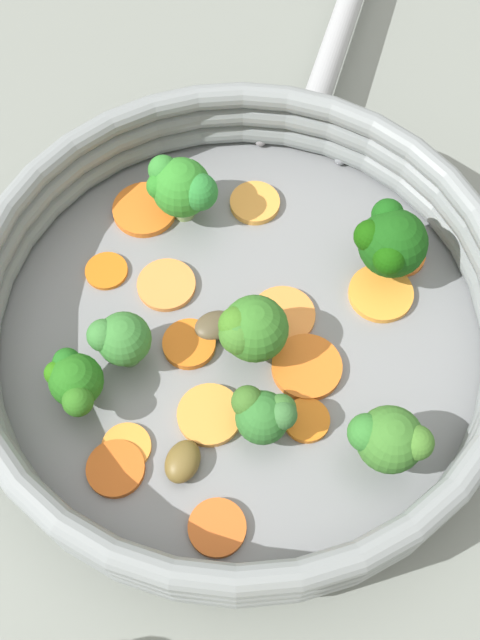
# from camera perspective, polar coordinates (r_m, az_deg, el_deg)

# --- Properties ---
(ground_plane) EXTENTS (4.00, 4.00, 0.00)m
(ground_plane) POSITION_cam_1_polar(r_m,az_deg,el_deg) (0.51, 0.00, -1.59)
(ground_plane) COLOR gray
(skillet) EXTENTS (0.33, 0.33, 0.02)m
(skillet) POSITION_cam_1_polar(r_m,az_deg,el_deg) (0.51, 0.00, -1.20)
(skillet) COLOR gray
(skillet) RESTS_ON ground_plane
(skillet_rim_wall) EXTENTS (0.35, 0.35, 0.05)m
(skillet_rim_wall) POSITION_cam_1_polar(r_m,az_deg,el_deg) (0.47, 0.00, 0.68)
(skillet_rim_wall) COLOR gray
(skillet_rim_wall) RESTS_ON skillet
(skillet_handle) EXTENTS (0.19, 0.16, 0.02)m
(skillet_handle) POSITION_cam_1_polar(r_m,az_deg,el_deg) (0.66, 7.51, 20.76)
(skillet_handle) COLOR #999B9E
(skillet_handle) RESTS_ON skillet
(skillet_rivet_left) EXTENTS (0.01, 0.01, 0.01)m
(skillet_rivet_left) POSITION_cam_1_polar(r_m,az_deg,el_deg) (0.58, 7.67, 12.04)
(skillet_rivet_left) COLOR gray
(skillet_rivet_left) RESTS_ON skillet
(skillet_rivet_right) EXTENTS (0.01, 0.01, 0.01)m
(skillet_rivet_right) POSITION_cam_1_polar(r_m,az_deg,el_deg) (0.58, 1.59, 13.50)
(skillet_rivet_right) COLOR gray
(skillet_rivet_right) RESTS_ON skillet
(carrot_slice_0) EXTENTS (0.06, 0.06, 0.01)m
(carrot_slice_0) POSITION_cam_1_polar(r_m,az_deg,el_deg) (0.47, -2.34, -7.23)
(carrot_slice_0) COLOR orange
(carrot_slice_0) RESTS_ON skillet
(carrot_slice_1) EXTENTS (0.06, 0.06, 0.00)m
(carrot_slice_1) POSITION_cam_1_polar(r_m,az_deg,el_deg) (0.52, 10.68, 2.02)
(carrot_slice_1) COLOR #F99934
(carrot_slice_1) RESTS_ON skillet
(carrot_slice_2) EXTENTS (0.05, 0.05, 0.00)m
(carrot_slice_2) POSITION_cam_1_polar(r_m,az_deg,el_deg) (0.50, 3.30, 0.37)
(carrot_slice_2) COLOR orange
(carrot_slice_2) RESTS_ON skillet
(carrot_slice_3) EXTENTS (0.04, 0.04, 0.00)m
(carrot_slice_3) POSITION_cam_1_polar(r_m,az_deg,el_deg) (0.47, -8.65, -9.54)
(carrot_slice_3) COLOR #F99735
(carrot_slice_3) RESTS_ON skillet
(carrot_slice_4) EXTENTS (0.04, 0.04, 0.01)m
(carrot_slice_4) POSITION_cam_1_polar(r_m,az_deg,el_deg) (0.49, -3.90, -1.83)
(carrot_slice_4) COLOR orange
(carrot_slice_4) RESTS_ON skillet
(carrot_slice_5) EXTENTS (0.06, 0.06, 0.01)m
(carrot_slice_5) POSITION_cam_1_polar(r_m,az_deg,el_deg) (0.55, -7.28, 8.35)
(carrot_slice_5) COLOR orange
(carrot_slice_5) RESTS_ON skillet
(carrot_slice_6) EXTENTS (0.03, 0.03, 0.00)m
(carrot_slice_6) POSITION_cam_1_polar(r_m,az_deg,el_deg) (0.47, 5.04, -7.66)
(carrot_slice_6) COLOR orange
(carrot_slice_6) RESTS_ON skillet
(carrot_slice_7) EXTENTS (0.04, 0.04, 0.00)m
(carrot_slice_7) POSITION_cam_1_polar(r_m,az_deg,el_deg) (0.52, -5.63, 2.69)
(carrot_slice_7) COLOR #F48C40
(carrot_slice_7) RESTS_ON skillet
(carrot_slice_8) EXTENTS (0.05, 0.05, 0.00)m
(carrot_slice_8) POSITION_cam_1_polar(r_m,az_deg,el_deg) (0.54, 12.14, 4.89)
(carrot_slice_8) COLOR orange
(carrot_slice_8) RESTS_ON skillet
(carrot_slice_9) EXTENTS (0.04, 0.04, 0.00)m
(carrot_slice_9) POSITION_cam_1_polar(r_m,az_deg,el_deg) (0.53, -10.14, 3.70)
(carrot_slice_9) COLOR orange
(carrot_slice_9) RESTS_ON skillet
(carrot_slice_10) EXTENTS (0.05, 0.05, 0.00)m
(carrot_slice_10) POSITION_cam_1_polar(r_m,az_deg,el_deg) (0.47, -9.45, -11.11)
(carrot_slice_10) COLOR orange
(carrot_slice_10) RESTS_ON skillet
(carrot_slice_11) EXTENTS (0.06, 0.06, 0.01)m
(carrot_slice_11) POSITION_cam_1_polar(r_m,az_deg,el_deg) (0.49, 5.11, -3.60)
(carrot_slice_11) COLOR orange
(carrot_slice_11) RESTS_ON skillet
(carrot_slice_12) EXTENTS (0.04, 0.04, 0.01)m
(carrot_slice_12) POSITION_cam_1_polar(r_m,az_deg,el_deg) (0.45, -1.75, -15.54)
(carrot_slice_12) COLOR orange
(carrot_slice_12) RESTS_ON skillet
(carrot_slice_13) EXTENTS (0.05, 0.05, 0.01)m
(carrot_slice_13) POSITION_cam_1_polar(r_m,az_deg,el_deg) (0.55, 1.14, 8.91)
(carrot_slice_13) COLOR #EF9D3F
(carrot_slice_13) RESTS_ON skillet
(broccoli_floret_0) EXTENTS (0.05, 0.04, 0.05)m
(broccoli_floret_0) POSITION_cam_1_polar(r_m,az_deg,el_deg) (0.46, 1.00, -0.56)
(broccoli_floret_0) COLOR #78A44F
(broccoli_floret_0) RESTS_ON skillet
(broccoli_floret_1) EXTENTS (0.04, 0.04, 0.04)m
(broccoli_floret_1) POSITION_cam_1_polar(r_m,az_deg,el_deg) (0.45, 1.87, -7.22)
(broccoli_floret_1) COLOR #6C8A54
(broccoli_floret_1) RESTS_ON skillet
(broccoli_floret_2) EXTENTS (0.04, 0.05, 0.05)m
(broccoli_floret_2) POSITION_cam_1_polar(r_m,az_deg,el_deg) (0.52, -4.48, 10.03)
(broccoli_floret_2) COLOR #8CA765
(broccoli_floret_2) RESTS_ON skillet
(broccoli_floret_3) EXTENTS (0.03, 0.04, 0.04)m
(broccoli_floret_3) POSITION_cam_1_polar(r_m,az_deg,el_deg) (0.47, -12.53, -4.51)
(broccoli_floret_3) COLOR #8AAE63
(broccoli_floret_3) RESTS_ON skillet
(broccoli_floret_4) EXTENTS (0.05, 0.05, 0.06)m
(broccoli_floret_4) POSITION_cam_1_polar(r_m,az_deg,el_deg) (0.50, 11.38, 5.84)
(broccoli_floret_4) COLOR #86B566
(broccoli_floret_4) RESTS_ON skillet
(broccoli_floret_5) EXTENTS (0.04, 0.03, 0.04)m
(broccoli_floret_5) POSITION_cam_1_polar(r_m,az_deg,el_deg) (0.47, -9.17, -1.45)
(broccoli_floret_5) COLOR #609556
(broccoli_floret_5) RESTS_ON skillet
(broccoli_floret_6) EXTENTS (0.04, 0.04, 0.05)m
(broccoli_floret_6) POSITION_cam_1_polar(r_m,az_deg,el_deg) (0.44, 11.29, -8.90)
(broccoli_floret_6) COLOR #6F9C56
(broccoli_floret_6) RESTS_ON skillet
(mushroom_piece_0) EXTENTS (0.03, 0.03, 0.01)m
(mushroom_piece_0) POSITION_cam_1_polar(r_m,az_deg,el_deg) (0.46, -4.39, -10.70)
(mushroom_piece_0) COLOR brown
(mushroom_piece_0) RESTS_ON skillet
(mushroom_piece_1) EXTENTS (0.03, 0.03, 0.01)m
(mushroom_piece_1) POSITION_cam_1_polar(r_m,az_deg,el_deg) (0.49, -1.92, -0.42)
(mushroom_piece_1) COLOR brown
(mushroom_piece_1) RESTS_ON skillet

